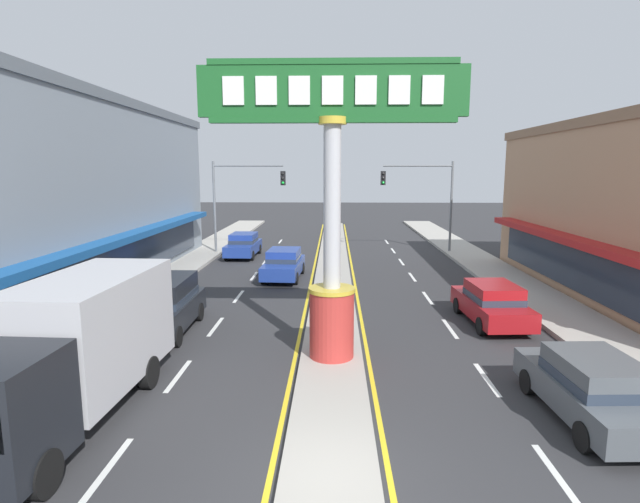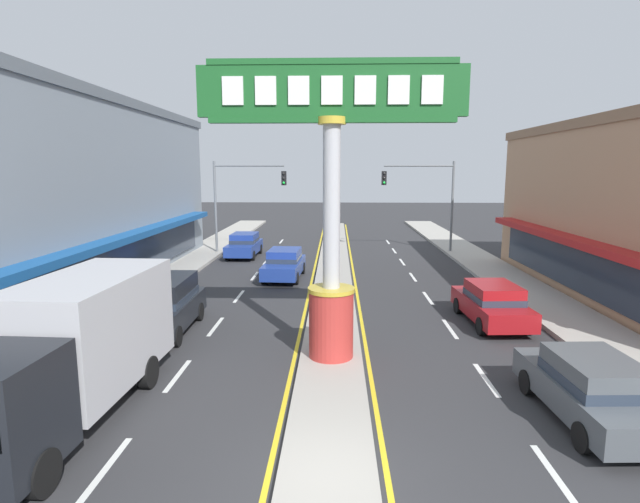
{
  "view_description": "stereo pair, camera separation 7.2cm",
  "coord_description": "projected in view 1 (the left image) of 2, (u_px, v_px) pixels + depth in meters",
  "views": [
    {
      "loc": [
        0.06,
        -8.2,
        5.61
      ],
      "look_at": [
        -0.47,
        10.32,
        2.6
      ],
      "focal_mm": 28.15,
      "sensor_mm": 36.0,
      "label": 1
    },
    {
      "loc": [
        0.13,
        -8.2,
        5.61
      ],
      "look_at": [
        -0.47,
        10.32,
        2.6
      ],
      "focal_mm": 28.15,
      "sensor_mm": 36.0,
      "label": 2
    }
  ],
  "objects": [
    {
      "name": "sidewalk_left",
      "position": [
        154.0,
        282.0,
        25.02
      ],
      "size": [
        2.79,
        60.0,
        0.18
      ],
      "primitive_type": "cube",
      "color": "#ADA89E",
      "rests_on": "ground"
    },
    {
      "name": "traffic_light_left_side",
      "position": [
        240.0,
        191.0,
        33.13
      ],
      "size": [
        4.86,
        0.46,
        6.2
      ],
      "color": "slate",
      "rests_on": "ground"
    },
    {
      "name": "district_sign",
      "position": [
        332.0,
        214.0,
        14.25
      ],
      "size": [
        7.42,
        1.38,
        8.46
      ],
      "color": "#B7332D",
      "rests_on": "median_strip"
    },
    {
      "name": "sedan_near_right_lane",
      "position": [
        492.0,
        303.0,
        18.44
      ],
      "size": [
        2.03,
        4.4,
        1.53
      ],
      "color": "maroon",
      "rests_on": "ground"
    },
    {
      "name": "box_truck_mid_left_lane",
      "position": [
        74.0,
        346.0,
        11.31
      ],
      "size": [
        2.44,
        6.98,
        3.12
      ],
      "color": "black",
      "rests_on": "ground"
    },
    {
      "name": "traffic_light_right_side",
      "position": [
        425.0,
        191.0,
        33.53
      ],
      "size": [
        4.86,
        0.46,
        6.2
      ],
      "color": "slate",
      "rests_on": "ground"
    },
    {
      "name": "suv_far_left_oncoming",
      "position": [
        164.0,
        305.0,
        17.46
      ],
      "size": [
        2.02,
        4.63,
        1.9
      ],
      "color": "black",
      "rests_on": "ground"
    },
    {
      "name": "sidewalk_right",
      "position": [
        515.0,
        284.0,
        24.51
      ],
      "size": [
        2.79,
        60.0,
        0.18
      ],
      "primitive_type": "cube",
      "color": "#ADA89E",
      "rests_on": "ground"
    },
    {
      "name": "ground_plane",
      "position": [
        330.0,
        487.0,
        8.99
      ],
      "size": [
        160.0,
        160.0,
        0.0
      ],
      "primitive_type": "plane",
      "color": "#303033"
    },
    {
      "name": "lane_markings",
      "position": [
        333.0,
        282.0,
        25.42
      ],
      "size": [
        8.59,
        52.0,
        0.01
      ],
      "color": "silver",
      "rests_on": "ground"
    },
    {
      "name": "sedan_far_right_lane",
      "position": [
        592.0,
        387.0,
        11.27
      ],
      "size": [
        1.99,
        4.38,
        1.53
      ],
      "color": "#4C5156",
      "rests_on": "ground"
    },
    {
      "name": "storefront_left",
      "position": [
        27.0,
        195.0,
        23.4
      ],
      "size": [
        10.46,
        26.06,
        8.96
      ],
      "color": "gray",
      "rests_on": "ground"
    },
    {
      "name": "street_bench",
      "position": [
        56.0,
        338.0,
        15.02
      ],
      "size": [
        0.48,
        1.6,
        0.88
      ],
      "color": "#2D4C33",
      "rests_on": "sidewalk_left"
    },
    {
      "name": "pedestrian_near_kerb",
      "position": [
        101.0,
        298.0,
        17.59
      ],
      "size": [
        0.43,
        0.28,
        1.74
      ],
      "color": "black",
      "rests_on": "sidewalk_left"
    },
    {
      "name": "sedan_near_left_lane",
      "position": [
        284.0,
        264.0,
        26.17
      ],
      "size": [
        2.01,
        4.39,
        1.53
      ],
      "color": "navy",
      "rests_on": "ground"
    },
    {
      "name": "median_strip",
      "position": [
        333.0,
        275.0,
        26.74
      ],
      "size": [
        1.85,
        52.0,
        0.14
      ],
      "primitive_type": "cube",
      "color": "#A39E93",
      "rests_on": "ground"
    },
    {
      "name": "sedan_kerb_right",
      "position": [
        243.0,
        245.0,
        32.77
      ],
      "size": [
        1.9,
        4.33,
        1.53
      ],
      "color": "navy",
      "rests_on": "ground"
    }
  ]
}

